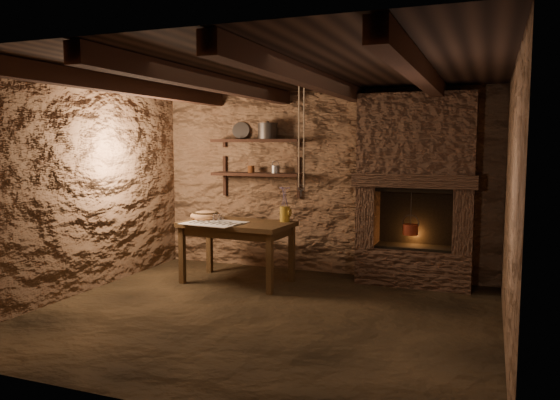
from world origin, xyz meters
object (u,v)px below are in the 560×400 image
at_px(stoneware_jug, 285,207).
at_px(red_pot, 410,229).
at_px(work_table, 237,250).
at_px(iron_stockpot, 268,132).
at_px(wooden_bowl, 205,216).

xyz_separation_m(stoneware_jug, red_pot, (1.46, 0.41, -0.25)).
distance_m(work_table, iron_stockpot, 1.65).
relative_size(wooden_bowl, red_pot, 0.71).
bearing_deg(red_pot, stoneware_jug, -164.29).
relative_size(iron_stockpot, red_pot, 0.47).
bearing_deg(red_pot, work_table, -162.28).
bearing_deg(work_table, red_pot, 21.32).
relative_size(work_table, wooden_bowl, 3.58).
height_order(stoneware_jug, wooden_bowl, stoneware_jug).
height_order(work_table, wooden_bowl, wooden_bowl).
distance_m(stoneware_jug, wooden_bowl, 1.03).
distance_m(iron_stockpot, red_pot, 2.24).
xyz_separation_m(wooden_bowl, iron_stockpot, (0.56, 0.70, 1.06)).
bearing_deg(iron_stockpot, work_table, -97.11).
relative_size(work_table, red_pot, 2.54).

